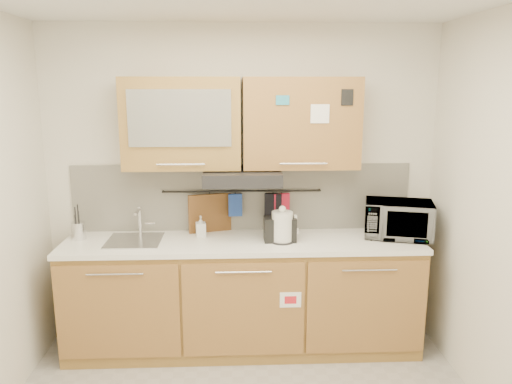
{
  "coord_description": "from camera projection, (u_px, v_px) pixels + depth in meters",
  "views": [
    {
      "loc": [
        -0.06,
        -2.57,
        2.13
      ],
      "look_at": [
        0.1,
        1.05,
        1.34
      ],
      "focal_mm": 35.0,
      "sensor_mm": 36.0,
      "label": 1
    }
  ],
  "objects": [
    {
      "name": "microwave",
      "position": [
        398.0,
        219.0,
        3.99
      ],
      "size": [
        0.6,
        0.48,
        0.29
      ],
      "primitive_type": "imported",
      "rotation": [
        0.0,
        0.0,
        -0.26
      ],
      "color": "#999999",
      "rests_on": "countertop"
    },
    {
      "name": "toaster",
      "position": [
        280.0,
        229.0,
        3.9
      ],
      "size": [
        0.25,
        0.15,
        0.19
      ],
      "rotation": [
        0.0,
        0.0,
        0.02
      ],
      "color": "black",
      "rests_on": "countertop"
    },
    {
      "name": "pot_holder",
      "position": [
        282.0,
        203.0,
        4.14
      ],
      "size": [
        0.14,
        0.06,
        0.17
      ],
      "primitive_type": "cube",
      "rotation": [
        0.0,
        0.0,
        0.32
      ],
      "color": "red",
      "rests_on": "utensil_rail"
    },
    {
      "name": "kettle",
      "position": [
        282.0,
        227.0,
        3.87
      ],
      "size": [
        0.21,
        0.2,
        0.29
      ],
      "rotation": [
        0.0,
        0.0,
        0.21
      ],
      "color": "silver",
      "rests_on": "countertop"
    },
    {
      "name": "dark_pouch",
      "position": [
        273.0,
        207.0,
        4.14
      ],
      "size": [
        0.15,
        0.08,
        0.22
      ],
      "primitive_type": "cube",
      "rotation": [
        0.0,
        0.0,
        -0.33
      ],
      "color": "black",
      "rests_on": "utensil_rail"
    },
    {
      "name": "utensil_rail",
      "position": [
        242.0,
        191.0,
        4.12
      ],
      "size": [
        1.3,
        0.02,
        0.02
      ],
      "primitive_type": "cylinder",
      "rotation": [
        0.0,
        1.57,
        0.0
      ],
      "color": "black",
      "rests_on": "backsplash"
    },
    {
      "name": "upper_cabinets",
      "position": [
        241.0,
        123.0,
        3.87
      ],
      "size": [
        1.82,
        0.37,
        0.7
      ],
      "color": "#AA7F3C",
      "rests_on": "wall_back"
    },
    {
      "name": "range_hood",
      "position": [
        242.0,
        177.0,
        3.89
      ],
      "size": [
        0.6,
        0.46,
        0.1
      ],
      "primitive_type": "cube",
      "color": "black",
      "rests_on": "upper_cabinets"
    },
    {
      "name": "oven_mitt",
      "position": [
        235.0,
        205.0,
        4.12
      ],
      "size": [
        0.11,
        0.03,
        0.19
      ],
      "primitive_type": "cube",
      "rotation": [
        0.0,
        0.0,
        0.04
      ],
      "color": "#203E93",
      "rests_on": "utensil_rail"
    },
    {
      "name": "countertop",
      "position": [
        243.0,
        243.0,
        3.94
      ],
      "size": [
        2.82,
        0.62,
        0.04
      ],
      "primitive_type": "cube",
      "color": "white",
      "rests_on": "base_cabinet"
    },
    {
      "name": "backsplash",
      "position": [
        242.0,
        197.0,
        4.17
      ],
      "size": [
        2.8,
        0.02,
        0.56
      ],
      "primitive_type": "cube",
      "color": "silver",
      "rests_on": "countertop"
    },
    {
      "name": "utensil_crock",
      "position": [
        79.0,
        230.0,
        3.95
      ],
      "size": [
        0.13,
        0.13,
        0.28
      ],
      "rotation": [
        0.0,
        0.0,
        -0.14
      ],
      "color": "silver",
      "rests_on": "countertop"
    },
    {
      "name": "soap_bottle",
      "position": [
        201.0,
        226.0,
        4.01
      ],
      "size": [
        0.09,
        0.09,
        0.17
      ],
      "primitive_type": "imported",
      "rotation": [
        0.0,
        0.0,
        0.15
      ],
      "color": "#999999",
      "rests_on": "countertop"
    },
    {
      "name": "base_cabinet",
      "position": [
        243.0,
        301.0,
        4.05
      ],
      "size": [
        2.8,
        0.64,
        0.88
      ],
      "color": "#AA7F3C",
      "rests_on": "floor"
    },
    {
      "name": "wall_back",
      "position": [
        242.0,
        185.0,
        4.16
      ],
      "size": [
        3.2,
        0.0,
        3.2
      ],
      "primitive_type": "plane",
      "rotation": [
        1.57,
        0.0,
        0.0
      ],
      "color": "silver",
      "rests_on": "ground"
    },
    {
      "name": "cutting_board",
      "position": [
        210.0,
        220.0,
        4.14
      ],
      "size": [
        0.35,
        0.12,
        0.44
      ],
      "primitive_type": "cube",
      "rotation": [
        0.0,
        0.0,
        0.28
      ],
      "color": "brown",
      "rests_on": "utensil_rail"
    },
    {
      "name": "sink",
      "position": [
        135.0,
        240.0,
        3.92
      ],
      "size": [
        0.42,
        0.4,
        0.26
      ],
      "color": "silver",
      "rests_on": "countertop"
    }
  ]
}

